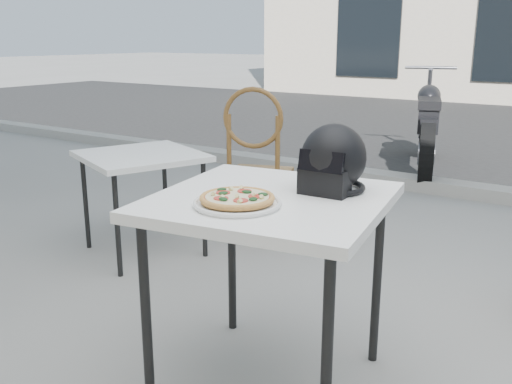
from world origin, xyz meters
The scene contains 8 objects.
ground centered at (0.00, 0.00, 0.00)m, with size 80.00×80.00×0.00m, color gray.
cafe_table_main centered at (-0.51, -0.52, 0.76)m, with size 1.00×1.00×0.83m.
plate centered at (-0.54, -0.71, 0.84)m, with size 0.40×0.40×0.02m.
pizza centered at (-0.54, -0.71, 0.86)m, with size 0.35×0.35×0.03m.
helmet centered at (-0.35, -0.32, 0.95)m, with size 0.28×0.29×0.27m.
cafe_table_side centered at (-2.05, 0.31, 0.63)m, with size 0.95×0.95×0.69m.
cafe_chair_side centered at (-1.53, 0.92, 0.62)m, with size 0.55×0.55×1.12m.
motorcycle centered at (-1.25, 3.87, 0.49)m, with size 0.86×2.17×1.11m.
Camera 1 is at (0.64, -2.35, 1.43)m, focal length 40.00 mm.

